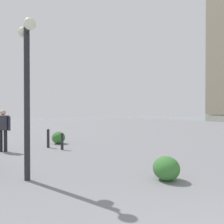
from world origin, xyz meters
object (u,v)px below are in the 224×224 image
pedestrian (3,127)px  bollard_mid (48,138)px  lamppost (27,75)px  bollard_near (62,141)px

pedestrian → bollard_mid: pedestrian is taller
lamppost → pedestrian: 4.72m
pedestrian → lamppost: bearing=179.9°
pedestrian → bollard_near: pedestrian is taller
pedestrian → bollard_mid: (-0.06, -1.84, -0.55)m
lamppost → pedestrian: bearing=-0.1°
pedestrian → bollard_mid: size_ratio=2.02×
bollard_near → bollard_mid: bollard_mid is taller
bollard_near → bollard_mid: size_ratio=0.87×
lamppost → pedestrian: lamppost is taller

